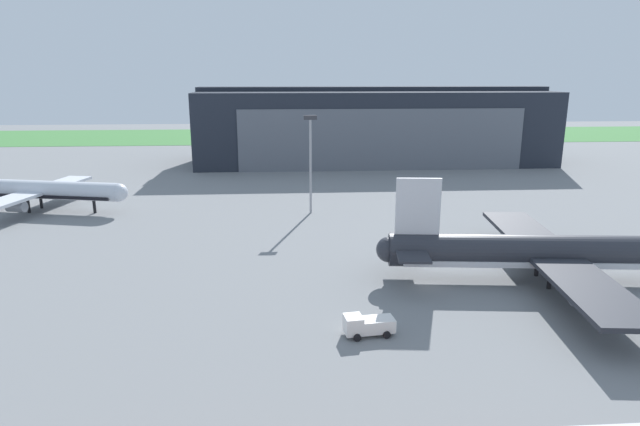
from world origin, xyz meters
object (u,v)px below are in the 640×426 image
apron_light_mast (311,156)px  airliner_near_right (559,253)px  ops_van (368,325)px  maintenance_hangar (373,126)px  airliner_far_right (39,190)px

apron_light_mast → airliner_near_right: bearing=-51.6°
airliner_near_right → ops_van: (-26.01, -12.48, -2.79)m
airliner_near_right → apron_light_mast: (-29.25, 36.86, 6.81)m
airliner_near_right → apron_light_mast: 47.54m
maintenance_hangar → airliner_near_right: maintenance_hangar is taller
airliner_far_right → airliner_near_right: airliner_near_right is taller
airliner_far_right → apron_light_mast: 52.13m
maintenance_hangar → airliner_far_right: maintenance_hangar is taller
maintenance_hangar → ops_van: 110.26m
airliner_near_right → maintenance_hangar: bearing=94.8°
airliner_far_right → airliner_near_right: 90.91m
maintenance_hangar → apron_light_mast: size_ratio=5.52×
airliner_far_right → ops_van: (54.71, -54.32, -2.89)m
ops_van → airliner_near_right: bearing=25.6°
maintenance_hangar → ops_van: size_ratio=18.94×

